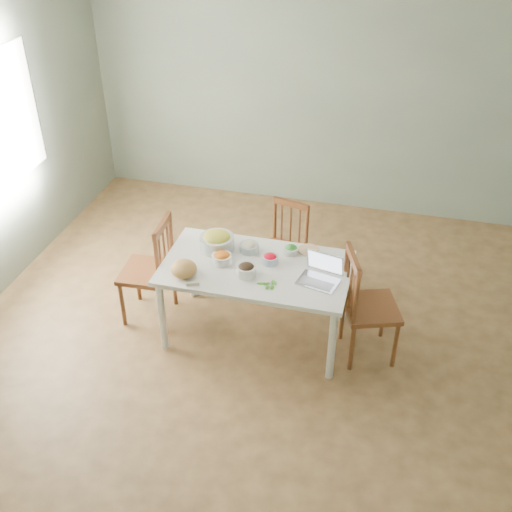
% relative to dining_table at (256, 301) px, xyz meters
% --- Properties ---
extents(floor, '(5.00, 5.00, 0.00)m').
position_rel_dining_table_xyz_m(floor, '(0.01, -0.04, -0.36)').
color(floor, brown).
rests_on(floor, ground).
extents(ceiling, '(5.00, 5.00, 0.00)m').
position_rel_dining_table_xyz_m(ceiling, '(0.01, -0.04, 2.34)').
color(ceiling, white).
rests_on(ceiling, ground).
extents(wall_back, '(5.00, 0.00, 2.70)m').
position_rel_dining_table_xyz_m(wall_back, '(0.01, 2.46, 0.99)').
color(wall_back, gray).
rests_on(wall_back, ground).
extents(wall_front, '(5.00, 0.00, 2.70)m').
position_rel_dining_table_xyz_m(wall_front, '(0.01, -2.54, 0.99)').
color(wall_front, gray).
rests_on(wall_front, ground).
extents(dining_table, '(1.52, 0.86, 0.71)m').
position_rel_dining_table_xyz_m(dining_table, '(0.00, 0.00, 0.00)').
color(dining_table, white).
rests_on(dining_table, floor).
extents(chair_far, '(0.46, 0.45, 0.87)m').
position_rel_dining_table_xyz_m(chair_far, '(0.07, 0.70, 0.08)').
color(chair_far, '#572812').
rests_on(chair_far, floor).
extents(chair_left, '(0.44, 0.46, 0.98)m').
position_rel_dining_table_xyz_m(chair_left, '(-0.99, 0.02, 0.14)').
color(chair_left, '#572812').
rests_on(chair_left, floor).
extents(chair_right, '(0.54, 0.55, 0.99)m').
position_rel_dining_table_xyz_m(chair_right, '(0.95, 0.00, 0.14)').
color(chair_right, '#572812').
rests_on(chair_right, floor).
extents(bread_boule, '(0.24, 0.24, 0.13)m').
position_rel_dining_table_xyz_m(bread_boule, '(-0.52, -0.27, 0.42)').
color(bread_boule, '#A57638').
rests_on(bread_boule, dining_table).
extents(butter_stick, '(0.11, 0.06, 0.03)m').
position_rel_dining_table_xyz_m(butter_stick, '(-0.41, -0.37, 0.37)').
color(butter_stick, beige).
rests_on(butter_stick, dining_table).
extents(bowl_squash, '(0.37, 0.37, 0.17)m').
position_rel_dining_table_xyz_m(bowl_squash, '(-0.38, 0.16, 0.44)').
color(bowl_squash, gold).
rests_on(bowl_squash, dining_table).
extents(bowl_carrot, '(0.17, 0.17, 0.09)m').
position_rel_dining_table_xyz_m(bowl_carrot, '(-0.28, -0.02, 0.40)').
color(bowl_carrot, orange).
rests_on(bowl_carrot, dining_table).
extents(bowl_onion, '(0.19, 0.19, 0.09)m').
position_rel_dining_table_xyz_m(bowl_onion, '(-0.11, 0.20, 0.40)').
color(bowl_onion, '#FEF1C8').
rests_on(bowl_onion, dining_table).
extents(bowl_mushroom, '(0.19, 0.19, 0.10)m').
position_rel_dining_table_xyz_m(bowl_mushroom, '(-0.04, -0.14, 0.41)').
color(bowl_mushroom, black).
rests_on(bowl_mushroom, dining_table).
extents(bowl_redpep, '(0.16, 0.16, 0.08)m').
position_rel_dining_table_xyz_m(bowl_redpep, '(0.10, 0.08, 0.40)').
color(bowl_redpep, red).
rests_on(bowl_redpep, dining_table).
extents(bowl_broccoli, '(0.13, 0.13, 0.08)m').
position_rel_dining_table_xyz_m(bowl_broccoli, '(0.24, 0.25, 0.40)').
color(bowl_broccoli, '#0F5914').
rests_on(bowl_broccoli, dining_table).
extents(flatbread, '(0.22, 0.22, 0.02)m').
position_rel_dining_table_xyz_m(flatbread, '(0.37, 0.33, 0.36)').
color(flatbread, beige).
rests_on(flatbread, dining_table).
extents(basil_bunch, '(0.18, 0.18, 0.02)m').
position_rel_dining_table_xyz_m(basil_bunch, '(0.14, -0.22, 0.37)').
color(basil_bunch, '#2D8312').
rests_on(basil_bunch, dining_table).
extents(laptop, '(0.36, 0.32, 0.21)m').
position_rel_dining_table_xyz_m(laptop, '(0.52, -0.09, 0.46)').
color(laptop, '#BABAC2').
rests_on(laptop, dining_table).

